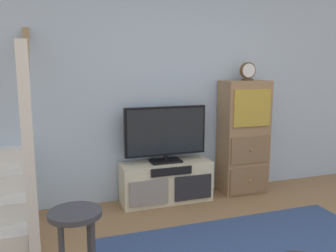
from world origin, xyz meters
TOP-DOWN VIEW (x-y plane):
  - back_wall at (0.00, 2.46)m, footprint 6.40×0.12m
  - media_console at (-0.30, 2.19)m, footprint 1.07×0.38m
  - television at (-0.30, 2.22)m, footprint 0.98×0.22m
  - side_cabinet at (0.73, 2.20)m, footprint 0.58×0.38m
  - desk_clock at (0.74, 2.19)m, footprint 0.20×0.08m
  - bar_stool_near at (-1.46, 0.58)m, footprint 0.34×0.34m

SIDE VIEW (x-z plane):
  - media_console at x=-0.30m, z-range 0.00..0.48m
  - bar_stool_near at x=-1.46m, z-range 0.17..0.86m
  - side_cabinet at x=0.73m, z-range 0.00..1.41m
  - television at x=-0.30m, z-range 0.50..1.15m
  - back_wall at x=0.00m, z-range 0.00..2.70m
  - desk_clock at x=0.74m, z-range 1.42..1.64m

